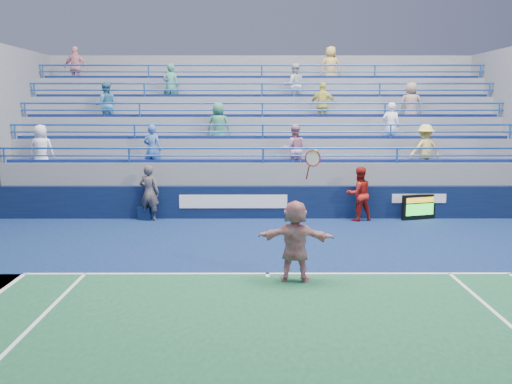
{
  "coord_description": "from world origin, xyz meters",
  "views": [
    {
      "loc": [
        -0.29,
        -12.38,
        3.75
      ],
      "look_at": [
        -0.25,
        2.5,
        1.5
      ],
      "focal_mm": 40.0,
      "sensor_mm": 36.0,
      "label": 1
    }
  ],
  "objects_px": {
    "serve_speed_board": "(419,207)",
    "judge_chair": "(147,212)",
    "tennis_player": "(295,241)",
    "line_judge": "(149,193)",
    "ball_girl": "(359,194)"
  },
  "relations": [
    {
      "from": "serve_speed_board",
      "to": "judge_chair",
      "type": "bearing_deg",
      "value": 179.61
    },
    {
      "from": "judge_chair",
      "to": "tennis_player",
      "type": "relative_size",
      "value": 0.28
    },
    {
      "from": "judge_chair",
      "to": "tennis_player",
      "type": "height_order",
      "value": "tennis_player"
    },
    {
      "from": "serve_speed_board",
      "to": "ball_girl",
      "type": "bearing_deg",
      "value": -175.85
    },
    {
      "from": "judge_chair",
      "to": "ball_girl",
      "type": "height_order",
      "value": "ball_girl"
    },
    {
      "from": "ball_girl",
      "to": "judge_chair",
      "type": "bearing_deg",
      "value": -17.81
    },
    {
      "from": "judge_chair",
      "to": "line_judge",
      "type": "height_order",
      "value": "line_judge"
    },
    {
      "from": "tennis_player",
      "to": "ball_girl",
      "type": "xyz_separation_m",
      "value": [
        2.56,
        6.55,
        -0.0
      ]
    },
    {
      "from": "judge_chair",
      "to": "tennis_player",
      "type": "xyz_separation_m",
      "value": [
        4.47,
        -6.76,
        0.64
      ]
    },
    {
      "from": "line_judge",
      "to": "ball_girl",
      "type": "height_order",
      "value": "line_judge"
    },
    {
      "from": "serve_speed_board",
      "to": "judge_chair",
      "type": "relative_size",
      "value": 1.51
    },
    {
      "from": "serve_speed_board",
      "to": "judge_chair",
      "type": "height_order",
      "value": "serve_speed_board"
    },
    {
      "from": "tennis_player",
      "to": "line_judge",
      "type": "relative_size",
      "value": 1.54
    },
    {
      "from": "line_judge",
      "to": "ball_girl",
      "type": "distance_m",
      "value": 6.89
    },
    {
      "from": "tennis_player",
      "to": "ball_girl",
      "type": "relative_size",
      "value": 1.6
    }
  ]
}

